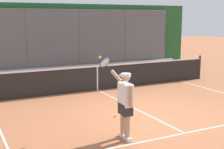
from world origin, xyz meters
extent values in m
plane|color=#A8603D|center=(0.00, 0.00, 0.00)|extent=(60.00, 60.00, 0.00)
cube|color=white|center=(0.00, 1.50, 0.00)|extent=(6.22, 0.05, 0.01)
cube|color=white|center=(0.00, -1.10, 0.00)|extent=(0.05, 5.20, 0.01)
cylinder|color=#565B60|center=(-7.27, -9.39, 1.61)|extent=(0.07, 0.07, 3.23)
cylinder|color=#565B60|center=(-4.36, -9.39, 1.61)|extent=(0.07, 0.07, 3.23)
cylinder|color=#565B60|center=(-1.45, -9.39, 1.61)|extent=(0.07, 0.07, 3.23)
cylinder|color=#565B60|center=(1.45, -9.39, 1.61)|extent=(0.07, 0.07, 3.23)
cylinder|color=#565B60|center=(0.00, -9.39, 3.19)|extent=(14.55, 0.05, 0.05)
cube|color=#565B60|center=(0.00, -9.39, 1.61)|extent=(14.55, 0.02, 3.23)
cube|color=#235B2D|center=(0.00, -10.04, 1.76)|extent=(17.55, 0.90, 3.52)
cube|color=silver|center=(0.00, -9.21, 0.07)|extent=(15.55, 0.18, 0.15)
cylinder|color=#2D2D2D|center=(-5.11, -3.70, 0.54)|extent=(0.09, 0.09, 1.07)
cube|color=black|center=(0.00, -3.70, 0.46)|extent=(10.14, 0.02, 0.91)
cube|color=white|center=(0.00, -3.70, 0.94)|extent=(10.14, 0.04, 0.05)
cube|color=white|center=(0.00, -3.70, 0.46)|extent=(0.05, 0.04, 0.91)
cube|color=silver|center=(1.47, 1.27, 0.04)|extent=(0.13, 0.27, 0.09)
cylinder|color=tan|center=(1.47, 1.27, 0.44)|extent=(0.13, 0.13, 0.71)
cube|color=silver|center=(1.46, 1.03, 0.04)|extent=(0.13, 0.27, 0.09)
cylinder|color=tan|center=(1.46, 1.03, 0.44)|extent=(0.13, 0.13, 0.71)
cube|color=#28282D|center=(1.46, 1.15, 0.72)|extent=(0.24, 0.38, 0.26)
cube|color=white|center=(1.46, 1.15, 1.05)|extent=(0.24, 0.45, 0.51)
cylinder|color=tan|center=(1.48, 1.43, 1.07)|extent=(0.08, 0.08, 0.47)
cylinder|color=tan|center=(1.49, 0.74, 1.41)|extent=(0.17, 0.36, 0.27)
sphere|color=tan|center=(1.46, 1.15, 1.45)|extent=(0.20, 0.20, 0.20)
cylinder|color=white|center=(1.46, 1.15, 1.50)|extent=(0.24, 0.24, 0.07)
cube|color=white|center=(1.46, 1.05, 1.47)|extent=(0.18, 0.19, 0.02)
cylinder|color=black|center=(1.55, 0.52, 1.56)|extent=(0.07, 0.17, 0.13)
torus|color=#28569E|center=(1.60, 0.33, 1.68)|extent=(0.33, 0.25, 0.26)
cylinder|color=silver|center=(1.60, 0.33, 1.68)|extent=(0.28, 0.20, 0.21)
sphere|color=#C1D138|center=(1.64, 0.16, 1.80)|extent=(0.07, 0.07, 0.07)
sphere|color=#C1D138|center=(0.90, -0.42, 0.03)|extent=(0.07, 0.07, 0.07)
camera|label=1|loc=(4.85, 7.20, 2.77)|focal=50.63mm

